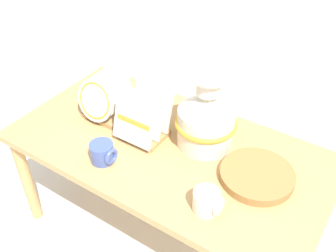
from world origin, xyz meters
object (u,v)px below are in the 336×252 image
Objects in this scene: ceramic_vase at (206,117)px; dish_rack_square_plates at (144,123)px; mug_cream_glaze at (208,202)px; wicker_charger_stack at (257,175)px; dish_rack_round_plates at (104,101)px; mug_cobalt_glaze at (103,153)px.

ceramic_vase is 1.60× the size of dish_rack_square_plates.
wicker_charger_stack is at bearing 69.99° from mug_cream_glaze.
dish_rack_round_plates reaches higher than dish_rack_square_plates.
mug_cream_glaze is at bearing -110.01° from wicker_charger_stack.
dish_rack_square_plates is (0.24, -0.02, -0.02)m from dish_rack_round_plates.
mug_cream_glaze is (0.19, -0.32, -0.10)m from ceramic_vase.
mug_cream_glaze is at bearing -59.41° from ceramic_vase.
mug_cobalt_glaze reaches higher than wicker_charger_stack.
mug_cream_glaze is 1.00× the size of mug_cobalt_glaze.
mug_cobalt_glaze is at bearing -131.53° from ceramic_vase.
dish_rack_round_plates is 0.31m from mug_cobalt_glaze.
dish_rack_round_plates is at bearing -169.34° from ceramic_vase.
wicker_charger_stack is (0.28, -0.08, -0.12)m from ceramic_vase.
ceramic_vase is 3.18× the size of mug_cream_glaze.
wicker_charger_stack is (0.53, 0.03, -0.05)m from dish_rack_square_plates.
ceramic_vase is 0.31m from wicker_charger_stack.
mug_cream_glaze and mug_cobalt_glaze have the same top height.
dish_rack_round_plates is 2.02× the size of mug_cream_glaze.
dish_rack_round_plates is at bearing -179.11° from wicker_charger_stack.
dish_rack_square_plates is 0.23m from mug_cobalt_glaze.
mug_cream_glaze is at bearing -18.84° from dish_rack_round_plates.
mug_cobalt_glaze is (-0.48, -0.01, 0.00)m from mug_cream_glaze.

